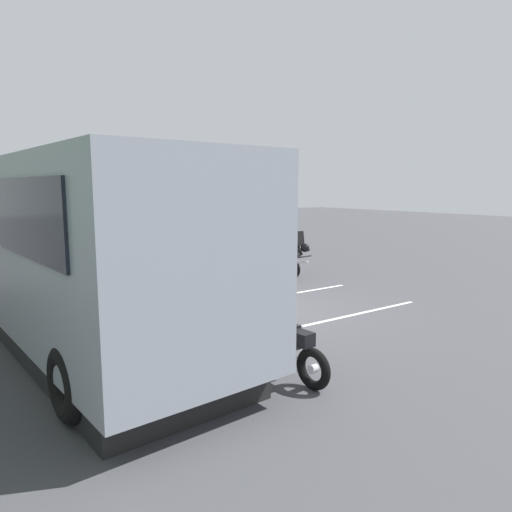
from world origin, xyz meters
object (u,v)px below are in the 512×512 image
object	(u,v)px
tour_bus	(71,251)
traffic_cone	(283,279)
spectator_far_left	(245,279)
stunt_motorcycle	(290,244)
spectator_centre	(188,266)
parked_motorcycle_silver	(278,343)
spectator_left	(215,273)

from	to	relation	value
tour_bus	traffic_cone	size ratio (longest dim) A/B	14.87
spectator_far_left	stunt_motorcycle	xyz separation A→B (m)	(3.65, -4.17, 0.04)
traffic_cone	tour_bus	bearing A→B (deg)	99.63
spectator_centre	parked_motorcycle_silver	world-z (taller)	spectator_centre
stunt_motorcycle	spectator_left	bearing A→B (deg)	122.54
stunt_motorcycle	traffic_cone	world-z (taller)	stunt_motorcycle
spectator_left	stunt_motorcycle	distance (m)	5.10
tour_bus	traffic_cone	world-z (taller)	tour_bus
traffic_cone	spectator_far_left	bearing A→B (deg)	130.05
spectator_centre	parked_motorcycle_silver	xyz separation A→B (m)	(-4.12, 0.67, -0.54)
spectator_far_left	parked_motorcycle_silver	size ratio (longest dim) A/B	0.84
spectator_far_left	spectator_centre	xyz separation A→B (m)	(2.04, 0.17, -0.01)
spectator_centre	parked_motorcycle_silver	distance (m)	4.21
tour_bus	spectator_centre	distance (m)	2.78
tour_bus	spectator_left	xyz separation A→B (m)	(-0.60, -2.70, -0.62)
spectator_centre	stunt_motorcycle	xyz separation A→B (m)	(1.61, -4.33, 0.04)
spectator_left	stunt_motorcycle	world-z (taller)	stunt_motorcycle
spectator_far_left	stunt_motorcycle	size ratio (longest dim) A/B	0.89
tour_bus	spectator_far_left	xyz separation A→B (m)	(-1.50, -2.83, -0.62)
traffic_cone	parked_motorcycle_silver	bearing A→B (deg)	140.32
spectator_far_left	traffic_cone	world-z (taller)	spectator_far_left
spectator_far_left	traffic_cone	size ratio (longest dim) A/B	2.72
traffic_cone	spectator_left	bearing A→B (deg)	117.10
parked_motorcycle_silver	spectator_far_left	bearing A→B (deg)	-21.77
stunt_motorcycle	traffic_cone	size ratio (longest dim) A/B	3.06
spectator_far_left	spectator_left	bearing A→B (deg)	8.08
tour_bus	spectator_left	distance (m)	2.83
spectator_far_left	spectator_centre	world-z (taller)	spectator_centre
tour_bus	stunt_motorcycle	xyz separation A→B (m)	(2.14, -6.99, -0.58)
parked_motorcycle_silver	traffic_cone	size ratio (longest dim) A/B	3.26
parked_motorcycle_silver	traffic_cone	world-z (taller)	parked_motorcycle_silver
spectator_centre	stunt_motorcycle	world-z (taller)	stunt_motorcycle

